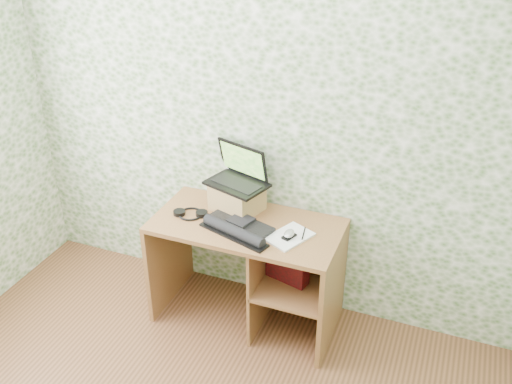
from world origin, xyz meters
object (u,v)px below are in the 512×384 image
at_px(riser, 237,197).
at_px(laptop, 239,174).
at_px(notepad, 289,237).
at_px(keyboard, 238,227).
at_px(desk, 259,259).

xyz_separation_m(riser, laptop, (0.00, 0.04, 0.15)).
relative_size(laptop, notepad, 1.60).
bearing_deg(keyboard, riser, 131.16).
relative_size(desk, laptop, 2.74).
distance_m(desk, riser, 0.43).
distance_m(riser, notepad, 0.48).
relative_size(keyboard, notepad, 1.81).
height_order(laptop, keyboard, laptop).
distance_m(laptop, keyboard, 0.36).
xyz_separation_m(laptop, keyboard, (0.10, -0.28, -0.21)).
distance_m(desk, keyboard, 0.33).
height_order(desk, riser, riser).
distance_m(riser, laptop, 0.15).
bearing_deg(riser, notepad, -24.47).
distance_m(laptop, notepad, 0.54).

